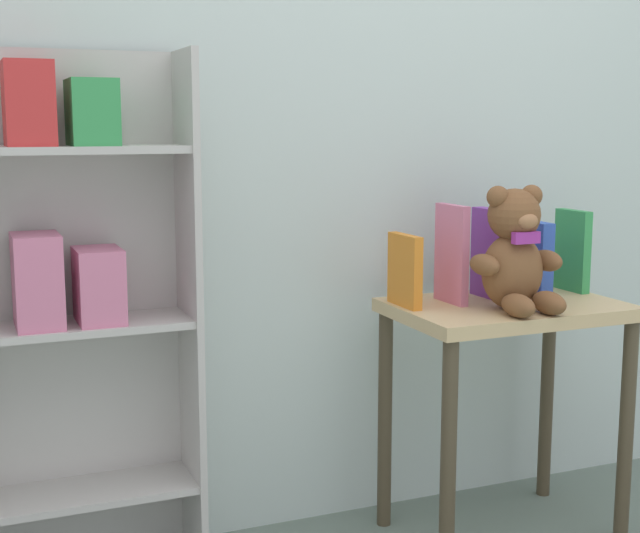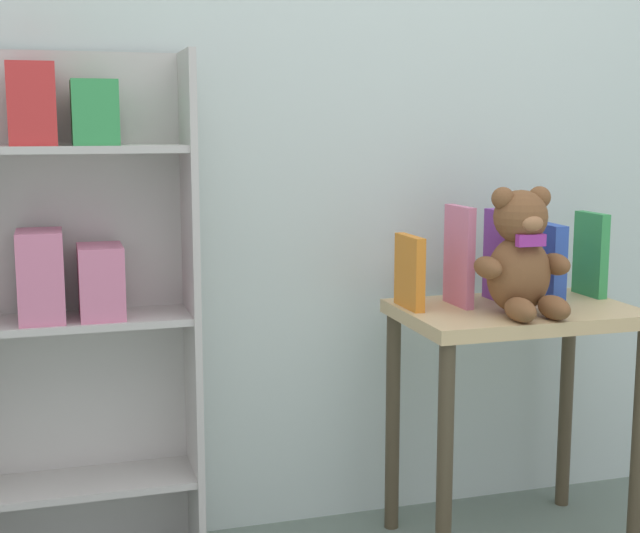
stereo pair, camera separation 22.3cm
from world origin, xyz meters
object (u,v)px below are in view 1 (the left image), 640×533
Objects in this scene: teddy_bear at (515,254)px; display_table at (505,346)px; book_standing_purple at (490,253)px; book_standing_blue at (533,258)px; bookshelf_side at (66,290)px; book_standing_pink at (452,254)px; book_standing_orange at (405,270)px; book_standing_green at (572,250)px.

display_table is at bearing 66.77° from teddy_bear.
book_standing_blue is (0.14, -0.01, -0.02)m from book_standing_purple.
book_standing_purple is at bearing -5.34° from bookshelf_side.
book_standing_pink is 0.28m from book_standing_blue.
book_standing_pink is at bearing -170.90° from book_standing_purple.
book_standing_orange is 0.55m from book_standing_green.
book_standing_orange is at bearing -8.42° from bookshelf_side.
book_standing_orange is (0.85, -0.13, 0.01)m from bookshelf_side.
bookshelf_side is at bearing 172.98° from book_standing_purple.
book_standing_blue is 0.89× the size of book_standing_green.
bookshelf_side is 5.31× the size of book_standing_purple.
book_standing_purple is (0.14, 0.03, -0.01)m from book_standing_pink.
book_standing_blue is at bearing -5.57° from book_standing_purple.
bookshelf_side is at bearing 174.28° from book_standing_green.
book_standing_orange reaches higher than display_table.
book_standing_orange is at bearing -179.55° from book_standing_green.
book_standing_purple reaches higher than display_table.
bookshelf_side is at bearing 170.97° from book_standing_pink.
book_standing_purple is at bearing 9.32° from book_standing_pink.
book_standing_orange is at bearing -177.37° from book_standing_purple.
book_standing_blue reaches higher than display_table.
display_table is 2.05× the size of teddy_bear.
bookshelf_side is 1.13m from teddy_bear.
book_standing_green is at bearing 0.88° from book_standing_orange.
book_standing_pink is at bearing -178.22° from book_standing_green.
book_standing_green is at bearing 1.56° from book_standing_pink.
book_standing_pink is at bearing 125.80° from teddy_bear.
bookshelf_side is 1.41m from book_standing_green.
bookshelf_side reaches higher than display_table.
book_standing_green is at bearing 17.13° from display_table.
book_standing_purple is (0.03, 0.17, -0.02)m from teddy_bear.
teddy_bear is at bearing -103.16° from book_standing_purple.
book_standing_blue is at bearing 30.14° from display_table.
book_standing_blue is (0.14, 0.08, 0.22)m from display_table.
book_standing_purple is (0.00, 0.09, 0.24)m from display_table.
bookshelf_side is at bearing 170.20° from display_table.
display_table is 0.37m from book_standing_green.
teddy_bear reaches higher than display_table.
teddy_bear is at bearing -134.56° from book_standing_blue.
display_table is at bearing -147.35° from book_standing_blue.
teddy_bear is (1.10, -0.28, 0.06)m from bookshelf_side.
teddy_bear reaches higher than book_standing_purple.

